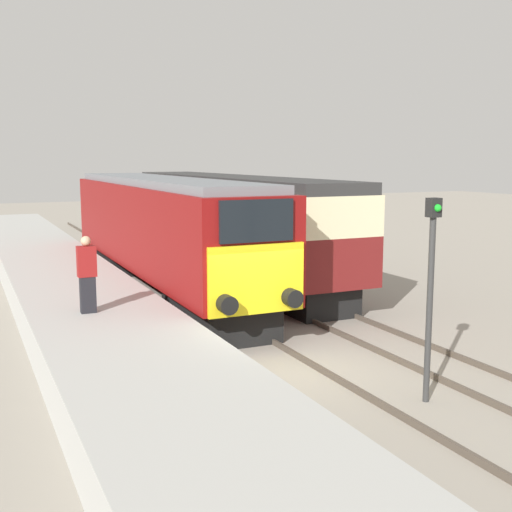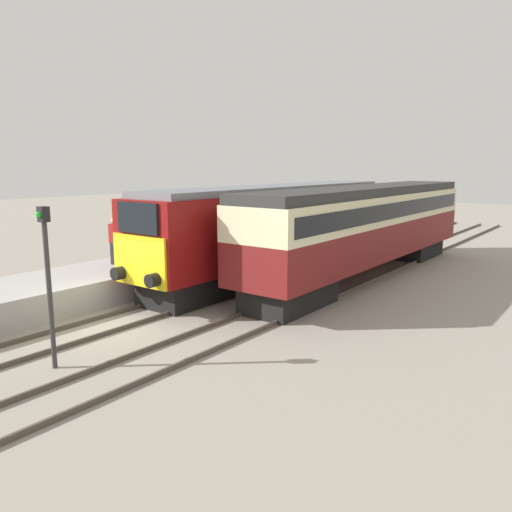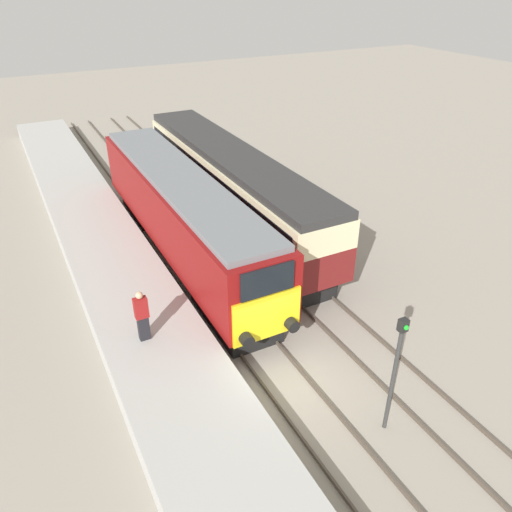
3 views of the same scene
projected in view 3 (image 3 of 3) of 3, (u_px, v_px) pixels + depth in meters
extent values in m
plane|color=gray|center=(284.00, 382.00, 16.30)|extent=(120.00, 120.00, 0.00)
cube|color=#A8A8A3|center=(120.00, 277.00, 20.86)|extent=(3.50, 50.00, 1.00)
cube|color=#4C4238|center=(205.00, 306.00, 19.81)|extent=(0.07, 60.00, 0.14)
cube|color=#4C4238|center=(238.00, 297.00, 20.38)|extent=(0.07, 60.00, 0.14)
cube|color=#4C4238|center=(279.00, 284.00, 21.17)|extent=(0.07, 60.00, 0.14)
cube|color=#4C4238|center=(308.00, 276.00, 21.74)|extent=(0.07, 60.00, 0.14)
cube|color=black|center=(235.00, 309.00, 18.92)|extent=(2.03, 4.00, 1.00)
cube|color=black|center=(150.00, 204.00, 27.21)|extent=(2.03, 4.00, 1.00)
cube|color=maroon|center=(181.00, 210.00, 22.11)|extent=(2.70, 15.83, 2.79)
cube|color=yellow|center=(267.00, 317.00, 16.30)|extent=(2.48, 0.10, 1.67)
cube|color=black|center=(267.00, 281.00, 15.59)|extent=(1.89, 0.10, 1.00)
cube|color=slate|center=(179.00, 178.00, 21.35)|extent=(2.38, 15.19, 0.24)
cylinder|color=black|center=(247.00, 340.00, 16.05)|extent=(0.44, 0.35, 0.44)
cylinder|color=black|center=(292.00, 325.00, 16.72)|extent=(0.44, 0.35, 0.44)
cube|color=black|center=(295.00, 273.00, 21.19)|extent=(1.89, 3.60, 0.95)
cube|color=black|center=(190.00, 178.00, 30.73)|extent=(1.89, 3.60, 0.95)
cube|color=maroon|center=(232.00, 195.00, 25.34)|extent=(2.70, 16.84, 1.51)
cube|color=beige|center=(231.00, 169.00, 24.66)|extent=(2.71, 16.84, 1.19)
cube|color=black|center=(231.00, 169.00, 24.66)|extent=(2.75, 16.17, 0.65)
cube|color=#2D2D2D|center=(231.00, 154.00, 24.27)|extent=(2.48, 16.84, 0.36)
cube|color=black|center=(144.00, 328.00, 16.44)|extent=(0.36, 0.24, 0.89)
cube|color=maroon|center=(141.00, 308.00, 16.03)|extent=(0.44, 0.26, 0.74)
sphere|color=tan|center=(139.00, 295.00, 15.79)|extent=(0.24, 0.24, 0.24)
cylinder|color=#333333|center=(393.00, 382.00, 13.81)|extent=(0.12, 0.12, 3.60)
cube|color=black|center=(403.00, 325.00, 12.81)|extent=(0.24, 0.20, 0.36)
sphere|color=green|center=(406.00, 328.00, 12.73)|extent=(0.14, 0.14, 0.14)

